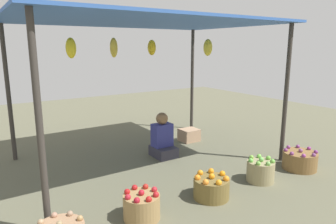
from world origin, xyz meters
TOP-DOWN VIEW (x-y plane):
  - ground_plane at (0.00, 0.00)m, footprint 14.00×14.00m
  - market_stall_structure at (0.01, 0.01)m, footprint 4.08×2.80m
  - vendor_person at (0.32, 0.03)m, footprint 0.36×0.44m
  - basket_red_apples at (-0.95, -1.56)m, footprint 0.41×0.41m
  - basket_oranges at (0.03, -1.61)m, footprint 0.46×0.46m
  - basket_green_apples at (0.94, -1.61)m, footprint 0.39×0.39m
  - basket_purple_onions at (1.82, -1.64)m, footprint 0.52×0.52m
  - wooden_crate_near_vendor at (1.25, 0.49)m, footprint 0.36×0.33m

SIDE VIEW (x-z plane):
  - ground_plane at x=0.00m, z-range 0.00..0.00m
  - wooden_crate_near_vendor at x=1.25m, z-range 0.00..0.24m
  - basket_oranges at x=0.03m, z-range -0.02..0.30m
  - basket_purple_onions at x=1.82m, z-range -0.02..0.31m
  - basket_red_apples at x=-0.95m, z-range -0.02..0.32m
  - basket_green_apples at x=0.94m, z-range -0.02..0.34m
  - vendor_person at x=0.32m, z-range -0.09..0.69m
  - market_stall_structure at x=0.01m, z-range 1.01..3.31m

